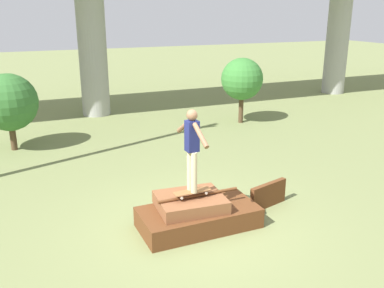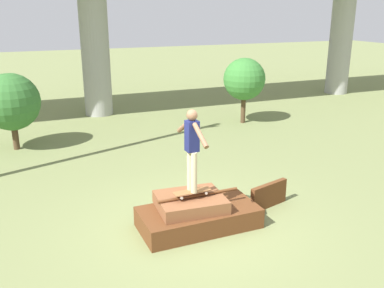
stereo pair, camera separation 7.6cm
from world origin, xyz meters
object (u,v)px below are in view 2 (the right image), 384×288
tree_behind_right (244,79)px  tree_behind_left (11,102)px  skater (192,145)px  skateboard (192,192)px

tree_behind_right → tree_behind_left: bearing=-178.9°
skater → tree_behind_right: size_ratio=0.66×
skater → tree_behind_left: (-3.09, 6.66, -0.25)m
tree_behind_left → tree_behind_right: (8.00, 0.16, 0.17)m
tree_behind_left → skateboard: bearing=-65.1°
tree_behind_left → tree_behind_right: tree_behind_right is taller
skateboard → tree_behind_left: (-3.09, 6.66, 0.69)m
tree_behind_left → tree_behind_right: 8.01m
tree_behind_left → skater: bearing=-65.1°
skateboard → skater: size_ratio=0.47×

